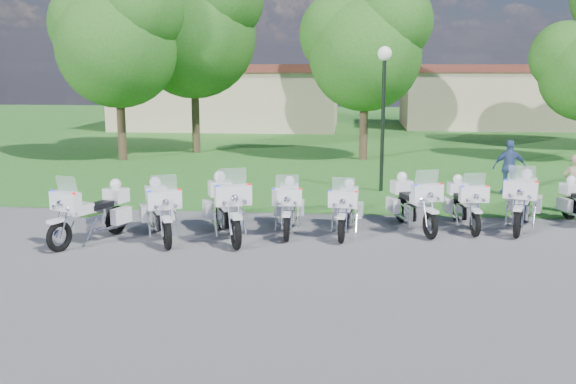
# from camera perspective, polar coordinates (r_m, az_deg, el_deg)

# --- Properties ---
(ground) EXTENTS (100.00, 100.00, 0.00)m
(ground) POSITION_cam_1_polar(r_m,az_deg,el_deg) (14.72, -2.44, -4.49)
(ground) COLOR #5B5C61
(ground) RESTS_ON ground
(grass_lawn) EXTENTS (100.00, 48.00, 0.01)m
(grass_lawn) POSITION_cam_1_polar(r_m,az_deg,el_deg) (41.28, 2.82, 5.57)
(grass_lawn) COLOR #276921
(grass_lawn) RESTS_ON ground
(motorcycle_0) EXTENTS (1.39, 2.28, 1.63)m
(motorcycle_0) POSITION_cam_1_polar(r_m,az_deg,el_deg) (15.34, -16.94, -1.70)
(motorcycle_0) COLOR black
(motorcycle_0) RESTS_ON ground
(motorcycle_1) EXTENTS (1.42, 2.26, 1.63)m
(motorcycle_1) POSITION_cam_1_polar(r_m,az_deg,el_deg) (15.19, -11.29, -1.56)
(motorcycle_1) COLOR black
(motorcycle_1) RESTS_ON ground
(motorcycle_2) EXTENTS (1.47, 2.50, 1.77)m
(motorcycle_2) POSITION_cam_1_polar(r_m,az_deg,el_deg) (15.06, -5.51, -1.27)
(motorcycle_2) COLOR black
(motorcycle_2) RESTS_ON ground
(motorcycle_3) EXTENTS (0.80, 2.27, 1.52)m
(motorcycle_3) POSITION_cam_1_polar(r_m,az_deg,el_deg) (15.53, 0.04, -1.23)
(motorcycle_3) COLOR black
(motorcycle_3) RESTS_ON ground
(motorcycle_4) EXTENTS (0.84, 2.21, 1.49)m
(motorcycle_4) POSITION_cam_1_polar(r_m,az_deg,el_deg) (15.43, 5.18, -1.42)
(motorcycle_4) COLOR black
(motorcycle_4) RESTS_ON ground
(motorcycle_5) EXTENTS (1.26, 2.30, 1.60)m
(motorcycle_5) POSITION_cam_1_polar(r_m,az_deg,el_deg) (16.07, 11.07, -0.91)
(motorcycle_5) COLOR black
(motorcycle_5) RESTS_ON ground
(motorcycle_6) EXTENTS (0.89, 2.22, 1.49)m
(motorcycle_6) POSITION_cam_1_polar(r_m,az_deg,el_deg) (16.54, 15.42, -0.93)
(motorcycle_6) COLOR black
(motorcycle_6) RESTS_ON ground
(motorcycle_7) EXTENTS (1.34, 2.41, 1.69)m
(motorcycle_7) POSITION_cam_1_polar(r_m,az_deg,el_deg) (16.86, 20.13, -0.70)
(motorcycle_7) COLOR black
(motorcycle_7) RESTS_ON ground
(lamp_post) EXTENTS (0.44, 0.44, 4.57)m
(lamp_post) POSITION_cam_1_polar(r_m,az_deg,el_deg) (20.55, 8.52, 9.47)
(lamp_post) COLOR black
(lamp_post) RESTS_ON ground
(tree_0) EXTENTS (5.95, 5.08, 7.94)m
(tree_0) POSITION_cam_1_polar(r_m,az_deg,el_deg) (28.38, -15.03, 13.33)
(tree_0) COLOR #38281C
(tree_0) RESTS_ON ground
(tree_1) EXTENTS (6.70, 5.71, 8.93)m
(tree_1) POSITION_cam_1_polar(r_m,az_deg,el_deg) (30.30, -8.52, 14.66)
(tree_1) COLOR #38281C
(tree_1) RESTS_ON ground
(tree_2) EXTENTS (5.56, 4.74, 7.41)m
(tree_2) POSITION_cam_1_polar(r_m,az_deg,el_deg) (27.77, 6.81, 12.96)
(tree_2) COLOR #38281C
(tree_2) RESTS_ON ground
(building_west) EXTENTS (14.56, 8.32, 4.10)m
(building_west) POSITION_cam_1_polar(r_m,az_deg,el_deg) (42.84, -5.21, 8.50)
(building_west) COLOR tan
(building_west) RESTS_ON ground
(building_east) EXTENTS (11.44, 7.28, 4.10)m
(building_east) POSITION_cam_1_polar(r_m,az_deg,el_deg) (44.99, 17.33, 8.18)
(building_east) COLOR tan
(building_east) RESTS_ON ground
(bystander_a) EXTENTS (0.59, 0.39, 1.60)m
(bystander_a) POSITION_cam_1_polar(r_m,az_deg,el_deg) (19.20, 24.01, 0.67)
(bystander_a) COLOR tan
(bystander_a) RESTS_ON ground
(bystander_c) EXTENTS (1.01, 0.43, 1.72)m
(bystander_c) POSITION_cam_1_polar(r_m,az_deg,el_deg) (21.19, 19.09, 2.08)
(bystander_c) COLOR #384F87
(bystander_c) RESTS_ON ground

